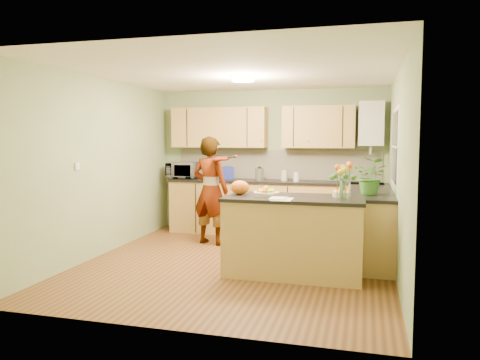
# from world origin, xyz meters

# --- Properties ---
(floor) EXTENTS (4.50, 4.50, 0.00)m
(floor) POSITION_xyz_m (0.00, 0.00, 0.00)
(floor) COLOR #553118
(floor) RESTS_ON ground
(ceiling) EXTENTS (4.00, 4.50, 0.02)m
(ceiling) POSITION_xyz_m (0.00, 0.00, 2.50)
(ceiling) COLOR white
(ceiling) RESTS_ON wall_back
(wall_back) EXTENTS (4.00, 0.02, 2.50)m
(wall_back) POSITION_xyz_m (0.00, 2.25, 1.25)
(wall_back) COLOR gray
(wall_back) RESTS_ON floor
(wall_front) EXTENTS (4.00, 0.02, 2.50)m
(wall_front) POSITION_xyz_m (0.00, -2.25, 1.25)
(wall_front) COLOR gray
(wall_front) RESTS_ON floor
(wall_left) EXTENTS (0.02, 4.50, 2.50)m
(wall_left) POSITION_xyz_m (-2.00, 0.00, 1.25)
(wall_left) COLOR gray
(wall_left) RESTS_ON floor
(wall_right) EXTENTS (0.02, 4.50, 2.50)m
(wall_right) POSITION_xyz_m (2.00, 0.00, 1.25)
(wall_right) COLOR gray
(wall_right) RESTS_ON floor
(back_counter) EXTENTS (3.64, 0.62, 0.94)m
(back_counter) POSITION_xyz_m (0.10, 1.95, 0.47)
(back_counter) COLOR #AF8746
(back_counter) RESTS_ON floor
(right_counter) EXTENTS (0.62, 2.24, 0.94)m
(right_counter) POSITION_xyz_m (1.70, 0.85, 0.47)
(right_counter) COLOR #AF8746
(right_counter) RESTS_ON floor
(splashback) EXTENTS (3.60, 0.02, 0.52)m
(splashback) POSITION_xyz_m (0.10, 2.23, 1.20)
(splashback) COLOR white
(splashback) RESTS_ON back_counter
(upper_cabinets) EXTENTS (3.20, 0.34, 0.70)m
(upper_cabinets) POSITION_xyz_m (-0.18, 2.08, 1.85)
(upper_cabinets) COLOR #AF8746
(upper_cabinets) RESTS_ON wall_back
(boiler) EXTENTS (0.40, 0.30, 0.86)m
(boiler) POSITION_xyz_m (1.70, 2.09, 1.90)
(boiler) COLOR white
(boiler) RESTS_ON wall_back
(window_right) EXTENTS (0.01, 1.30, 1.05)m
(window_right) POSITION_xyz_m (1.99, 0.60, 1.55)
(window_right) COLOR white
(window_right) RESTS_ON wall_right
(light_switch) EXTENTS (0.02, 0.09, 0.09)m
(light_switch) POSITION_xyz_m (-1.99, -0.60, 1.30)
(light_switch) COLOR white
(light_switch) RESTS_ON wall_left
(ceiling_lamp) EXTENTS (0.30, 0.30, 0.07)m
(ceiling_lamp) POSITION_xyz_m (0.00, 0.30, 2.46)
(ceiling_lamp) COLOR #FFEABF
(ceiling_lamp) RESTS_ON ceiling
(peninsula_island) EXTENTS (1.67, 0.86, 0.96)m
(peninsula_island) POSITION_xyz_m (0.80, -0.30, 0.48)
(peninsula_island) COLOR #AF8746
(peninsula_island) RESTS_ON floor
(fruit_dish) EXTENTS (0.32, 0.32, 0.11)m
(fruit_dish) POSITION_xyz_m (0.45, -0.30, 1.00)
(fruit_dish) COLOR beige
(fruit_dish) RESTS_ON peninsula_island
(orange_bowl) EXTENTS (0.22, 0.22, 0.13)m
(orange_bowl) POSITION_xyz_m (1.35, -0.15, 1.01)
(orange_bowl) COLOR beige
(orange_bowl) RESTS_ON peninsula_island
(flower_vase) EXTENTS (0.29, 0.29, 0.54)m
(flower_vase) POSITION_xyz_m (1.40, -0.48, 1.31)
(flower_vase) COLOR silver
(flower_vase) RESTS_ON peninsula_island
(orange_bag) EXTENTS (0.28, 0.25, 0.18)m
(orange_bag) POSITION_xyz_m (0.10, -0.25, 1.05)
(orange_bag) COLOR orange
(orange_bag) RESTS_ON peninsula_island
(papers) EXTENTS (0.23, 0.32, 0.01)m
(papers) POSITION_xyz_m (0.70, -0.60, 0.96)
(papers) COLOR silver
(papers) RESTS_ON peninsula_island
(violinist) EXTENTS (0.70, 0.55, 1.69)m
(violinist) POSITION_xyz_m (-0.71, 1.01, 0.84)
(violinist) COLOR tan
(violinist) RESTS_ON floor
(violin) EXTENTS (0.60, 0.52, 0.15)m
(violin) POSITION_xyz_m (-0.51, 0.79, 1.35)
(violin) COLOR #4F0A04
(violin) RESTS_ON violinist
(microwave) EXTENTS (0.55, 0.40, 0.29)m
(microwave) POSITION_xyz_m (-1.57, 1.95, 1.08)
(microwave) COLOR white
(microwave) RESTS_ON back_counter
(blue_box) EXTENTS (0.33, 0.30, 0.22)m
(blue_box) POSITION_xyz_m (-0.76, 1.98, 1.05)
(blue_box) COLOR navy
(blue_box) RESTS_ON back_counter
(kettle) EXTENTS (0.15, 0.15, 0.28)m
(kettle) POSITION_xyz_m (-0.13, 1.92, 1.05)
(kettle) COLOR #AEAEB2
(kettle) RESTS_ON back_counter
(jar_cream) EXTENTS (0.12, 0.12, 0.17)m
(jar_cream) POSITION_xyz_m (0.29, 1.96, 1.03)
(jar_cream) COLOR beige
(jar_cream) RESTS_ON back_counter
(jar_white) EXTENTS (0.13, 0.13, 0.15)m
(jar_white) POSITION_xyz_m (0.51, 1.91, 1.02)
(jar_white) COLOR white
(jar_white) RESTS_ON back_counter
(potted_plant) EXTENTS (0.53, 0.49, 0.48)m
(potted_plant) POSITION_xyz_m (1.70, 0.32, 1.18)
(potted_plant) COLOR #397928
(potted_plant) RESTS_ON right_counter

